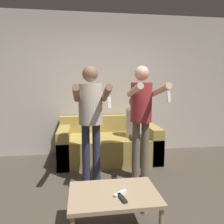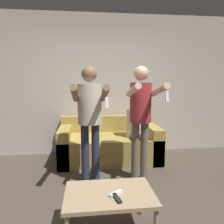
% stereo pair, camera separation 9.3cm
% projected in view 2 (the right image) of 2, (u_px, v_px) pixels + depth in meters
% --- Properties ---
extents(ground_plane, '(14.00, 14.00, 0.00)m').
position_uv_depth(ground_plane, '(108.00, 214.00, 2.37)').
color(ground_plane, '#4C4238').
extents(wall_back, '(6.40, 0.06, 2.70)m').
position_uv_depth(wall_back, '(97.00, 85.00, 4.28)').
color(wall_back, beige).
rests_on(wall_back, ground_plane).
extents(couch, '(1.77, 0.89, 0.77)m').
position_uv_depth(couch, '(109.00, 145.00, 3.98)').
color(couch, '#AD9347').
rests_on(couch, ground_plane).
extents(person_standing_left, '(0.45, 0.76, 1.63)m').
position_uv_depth(person_standing_left, '(90.00, 111.00, 2.96)').
color(person_standing_left, '#282D47').
rests_on(person_standing_left, ground_plane).
extents(person_standing_right, '(0.42, 0.73, 1.64)m').
position_uv_depth(person_standing_right, '(141.00, 111.00, 3.05)').
color(person_standing_right, '#6B6051').
rests_on(person_standing_right, ground_plane).
extents(person_seated, '(0.31, 0.53, 1.18)m').
position_uv_depth(person_seated, '(136.00, 126.00, 3.78)').
color(person_seated, '#383838').
rests_on(person_seated, ground_plane).
extents(coffee_table, '(0.83, 0.56, 0.41)m').
position_uv_depth(coffee_table, '(109.00, 197.00, 2.04)').
color(coffee_table, tan).
rests_on(coffee_table, ground_plane).
extents(remote_near, '(0.07, 0.15, 0.02)m').
position_uv_depth(remote_near, '(117.00, 198.00, 1.91)').
color(remote_near, black).
rests_on(remote_near, coffee_table).
extents(remote_far, '(0.14, 0.12, 0.02)m').
position_uv_depth(remote_far, '(116.00, 193.00, 1.99)').
color(remote_far, white).
rests_on(remote_far, coffee_table).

